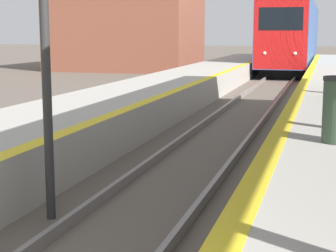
{
  "coord_description": "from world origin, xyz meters",
  "views": [
    {
      "loc": [
        2.35,
        -1.72,
        2.44
      ],
      "look_at": [
        -4.1,
        20.96,
        -1.51
      ],
      "focal_mm": 60.0,
      "sensor_mm": 36.0,
      "label": 1
    }
  ],
  "objects": [
    {
      "name": "train",
      "position": [
        0.0,
        37.91,
        2.32
      ],
      "size": [
        2.72,
        22.14,
        4.56
      ],
      "color": "black",
      "rests_on": "ground"
    },
    {
      "name": "station_building",
      "position": [
        -10.43,
        33.37,
        2.6
      ],
      "size": [
        9.32,
        7.45,
        5.17
      ],
      "color": "brown",
      "rests_on": "ground"
    }
  ]
}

